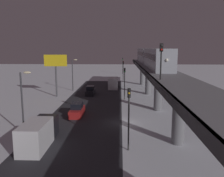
# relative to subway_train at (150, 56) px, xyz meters

# --- Properties ---
(ground_plane) EXTENTS (240.00, 240.00, 0.00)m
(ground_plane) POSITION_rel_subway_train_xyz_m (5.97, 19.14, -8.58)
(ground_plane) COLOR silver
(avenue_asphalt) EXTENTS (11.00, 84.85, 0.01)m
(avenue_asphalt) POSITION_rel_subway_train_xyz_m (11.54, 19.14, -8.57)
(avenue_asphalt) COLOR #28282D
(avenue_asphalt) RESTS_ON ground_plane
(elevated_railway) EXTENTS (5.00, 84.85, 6.80)m
(elevated_railway) POSITION_rel_subway_train_xyz_m (0.09, 19.14, -2.74)
(elevated_railway) COLOR slate
(elevated_railway) RESTS_ON ground_plane
(subway_train) EXTENTS (2.94, 36.87, 3.40)m
(subway_train) POSITION_rel_subway_train_xyz_m (0.00, 0.00, 0.00)
(subway_train) COLOR #999EA8
(subway_train) RESTS_ON elevated_railway
(rail_signal) EXTENTS (0.36, 0.41, 4.00)m
(rail_signal) POSITION_rel_subway_train_xyz_m (1.80, 24.43, 0.95)
(rail_signal) COLOR black
(rail_signal) RESTS_ON elevated_railway
(sedan_black) EXTENTS (1.80, 4.52, 1.97)m
(sedan_black) POSITION_rel_subway_train_xyz_m (12.94, -0.97, -7.78)
(sedan_black) COLOR black
(sedan_black) RESTS_ON ground_plane
(sedan_red) EXTENTS (1.80, 4.77, 1.97)m
(sedan_red) POSITION_rel_subway_train_xyz_m (12.94, 15.64, -7.78)
(sedan_red) COLOR #A51E1E
(sedan_red) RESTS_ON ground_plane
(box_truck) EXTENTS (2.40, 7.40, 2.80)m
(box_truck) POSITION_rel_subway_train_xyz_m (14.94, 27.23, -7.23)
(box_truck) COLOR black
(box_truck) RESTS_ON ground_plane
(delivery_van) EXTENTS (2.40, 7.40, 2.80)m
(delivery_van) POSITION_rel_subway_train_xyz_m (8.14, -10.23, -7.23)
(delivery_van) COLOR black
(delivery_van) RESTS_ON ground_plane
(traffic_light_near) EXTENTS (0.32, 0.44, 6.40)m
(traffic_light_near) POSITION_rel_subway_train_xyz_m (5.44, 28.17, -4.38)
(traffic_light_near) COLOR #2D2D2D
(traffic_light_near) RESTS_ON ground_plane
(traffic_light_mid) EXTENTS (0.32, 0.44, 6.40)m
(traffic_light_mid) POSITION_rel_subway_train_xyz_m (5.44, 3.79, -4.38)
(traffic_light_mid) COLOR #2D2D2D
(traffic_light_mid) RESTS_ON ground_plane
(traffic_light_far) EXTENTS (0.32, 0.44, 6.40)m
(traffic_light_far) POSITION_rel_subway_train_xyz_m (5.44, -20.60, -4.38)
(traffic_light_far) COLOR #2D2D2D
(traffic_light_far) RESTS_ON ground_plane
(traffic_light_distant) EXTENTS (0.32, 0.44, 6.40)m
(traffic_light_distant) POSITION_rel_subway_train_xyz_m (5.44, -44.98, -4.38)
(traffic_light_distant) COLOR #2D2D2D
(traffic_light_distant) RESTS_ON ground_plane
(commercial_billboard) EXTENTS (4.80, 0.36, 8.90)m
(commercial_billboard) POSITION_rel_subway_train_xyz_m (19.88, 1.37, -1.75)
(commercial_billboard) COLOR #4C4C51
(commercial_billboard) RESTS_ON ground_plane
(street_lamp_near) EXTENTS (1.35, 0.44, 7.65)m
(street_lamp_near) POSITION_rel_subway_train_xyz_m (17.61, 24.14, -3.76)
(street_lamp_near) COLOR #38383D
(street_lamp_near) RESTS_ON ground_plane
(street_lamp_far) EXTENTS (1.35, 0.44, 7.65)m
(street_lamp_far) POSITION_rel_subway_train_xyz_m (17.61, -5.86, -3.76)
(street_lamp_far) COLOR #38383D
(street_lamp_far) RESTS_ON ground_plane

